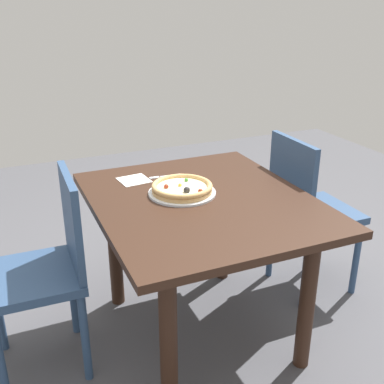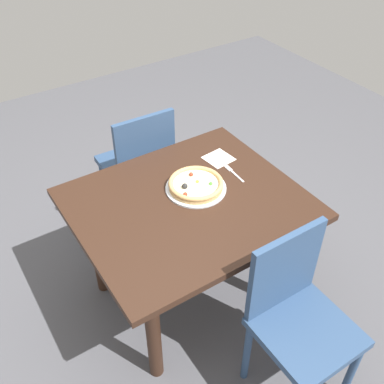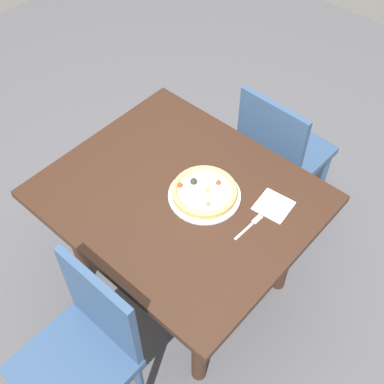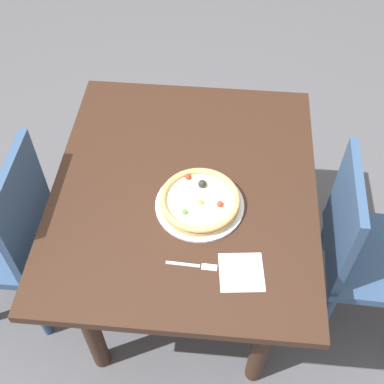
{
  "view_description": "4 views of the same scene",
  "coord_description": "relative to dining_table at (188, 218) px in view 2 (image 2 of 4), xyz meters",
  "views": [
    {
      "loc": [
        -1.76,
        0.81,
        1.56
      ],
      "look_at": [
        0.04,
        0.03,
        0.74
      ],
      "focal_mm": 43.93,
      "sensor_mm": 36.0,
      "label": 1
    },
    {
      "loc": [
        -0.9,
        -1.43,
        2.18
      ],
      "look_at": [
        0.04,
        0.03,
        0.74
      ],
      "focal_mm": 42.31,
      "sensor_mm": 36.0,
      "label": 2
    },
    {
      "loc": [
        0.94,
        -0.98,
        2.37
      ],
      "look_at": [
        0.04,
        0.03,
        0.74
      ],
      "focal_mm": 46.63,
      "sensor_mm": 36.0,
      "label": 3
    },
    {
      "loc": [
        1.13,
        0.13,
        2.11
      ],
      "look_at": [
        0.04,
        0.03,
        0.74
      ],
      "focal_mm": 46.51,
      "sensor_mm": 36.0,
      "label": 4
    }
  ],
  "objects": [
    {
      "name": "pizza",
      "position": [
        0.09,
        0.06,
        0.14
      ],
      "size": [
        0.28,
        0.28,
        0.05
      ],
      "color": "tan",
      "rests_on": "plate"
    },
    {
      "name": "plate",
      "position": [
        0.09,
        0.06,
        0.12
      ],
      "size": [
        0.31,
        0.31,
        0.01
      ],
      "primitive_type": "cylinder",
      "color": "silver",
      "rests_on": "dining_table"
    },
    {
      "name": "chair_near",
      "position": [
        0.13,
        -0.69,
        -0.11
      ],
      "size": [
        0.4,
        0.4,
        0.9
      ],
      "rotation": [
        0.0,
        0.0,
        3.14
      ],
      "color": "navy",
      "rests_on": "ground"
    },
    {
      "name": "chair_far",
      "position": [
        0.07,
        0.69,
        -0.11
      ],
      "size": [
        0.41,
        0.41,
        0.9
      ],
      "rotation": [
        0.0,
        0.0,
        -0.03
      ],
      "color": "navy",
      "rests_on": "ground"
    },
    {
      "name": "dining_table",
      "position": [
        0.0,
        0.0,
        0.0
      ],
      "size": [
        1.11,
        0.95,
        0.72
      ],
      "color": "#331E14",
      "rests_on": "ground"
    },
    {
      "name": "fork",
      "position": [
        0.33,
        0.07,
        0.12
      ],
      "size": [
        0.02,
        0.17,
        0.0
      ],
      "rotation": [
        0.0,
        0.0,
        1.53
      ],
      "color": "silver",
      "rests_on": "dining_table"
    },
    {
      "name": "napkin",
      "position": [
        0.34,
        0.21,
        0.12
      ],
      "size": [
        0.15,
        0.15,
        0.0
      ],
      "primitive_type": "cube",
      "rotation": [
        0.0,
        0.0,
        0.11
      ],
      "color": "white",
      "rests_on": "dining_table"
    },
    {
      "name": "ground_plane",
      "position": [
        0.0,
        0.0,
        -0.61
      ],
      "size": [
        6.0,
        6.0,
        0.0
      ],
      "primitive_type": "plane",
      "color": "#4C4C51"
    }
  ]
}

